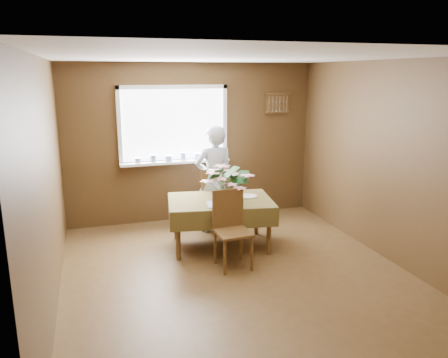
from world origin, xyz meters
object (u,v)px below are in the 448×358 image
object	(u,v)px
chair_far	(213,196)
flower_bouquet	(227,181)
chair_near	(231,225)
seated_woman	(214,179)
dining_table	(220,205)

from	to	relation	value
chair_far	flower_bouquet	xyz separation A→B (m)	(-0.09, -0.94, 0.47)
chair_far	flower_bouquet	distance (m)	1.05
chair_near	seated_woman	bearing A→B (deg)	80.24
chair_near	flower_bouquet	size ratio (longest dim) A/B	1.66
dining_table	seated_woman	world-z (taller)	seated_woman
chair_near	seated_woman	world-z (taller)	seated_woman
chair_far	flower_bouquet	size ratio (longest dim) A/B	1.69
dining_table	chair_near	bearing A→B (deg)	-85.54
dining_table	chair_far	distance (m)	0.71
flower_bouquet	chair_far	bearing A→B (deg)	84.62
chair_far	dining_table	bearing A→B (deg)	85.26
chair_far	chair_near	world-z (taller)	chair_far
flower_bouquet	dining_table	bearing A→B (deg)	93.73
seated_woman	chair_near	bearing A→B (deg)	81.90
seated_woman	chair_far	bearing A→B (deg)	-96.29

